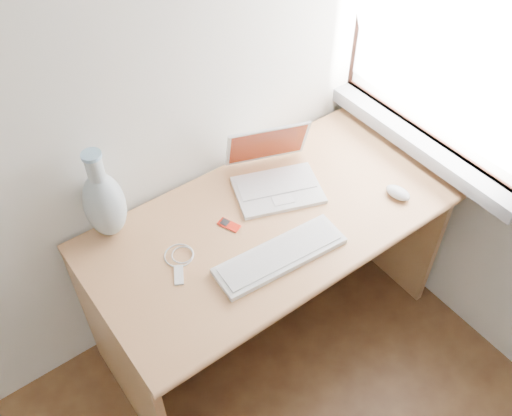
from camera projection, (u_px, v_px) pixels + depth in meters
window at (452, 30)px, 1.94m from camera, size 0.11×0.99×1.10m
desk at (256, 241)px, 2.29m from camera, size 1.36×0.68×0.72m
laptop at (271, 176)px, 2.18m from camera, size 0.38×0.37×0.22m
external_keyboard at (280, 255)px, 1.96m from camera, size 0.48×0.18×0.02m
mouse at (398, 193)px, 2.16m from camera, size 0.08×0.11×0.04m
ipod at (229, 225)px, 2.07m from camera, size 0.06×0.09×0.01m
cable_coil at (179, 255)px, 1.97m from camera, size 0.14×0.14×0.01m
remote at (179, 275)px, 1.91m from camera, size 0.07×0.09×0.01m
vase at (104, 202)px, 1.94m from camera, size 0.14×0.14×0.37m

